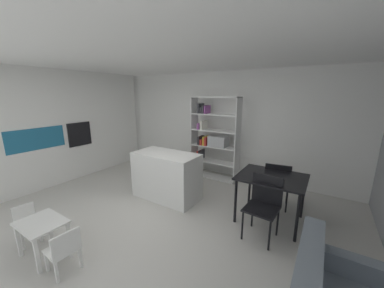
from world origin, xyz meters
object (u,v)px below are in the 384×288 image
at_px(dining_chair_far, 277,181).
at_px(child_chair_right, 64,249).
at_px(child_chair_left, 27,222).
at_px(open_bookshelf, 213,137).
at_px(dining_table, 272,181).
at_px(dining_chair_near, 264,201).
at_px(child_table, 42,228).
at_px(kitchen_island, 166,176).
at_px(built_in_oven, 80,134).

bearing_deg(dining_chair_far, child_chair_right, 50.35).
height_order(child_chair_right, dining_chair_far, dining_chair_far).
bearing_deg(dining_chair_far, child_chair_left, 37.85).
bearing_deg(open_bookshelf, dining_chair_far, -24.03).
xyz_separation_m(open_bookshelf, child_chair_left, (-1.10, -3.64, -0.73)).
bearing_deg(dining_table, open_bookshelf, 144.16).
bearing_deg(open_bookshelf, child_chair_left, -106.81).
relative_size(dining_table, dining_chair_near, 1.13).
relative_size(child_table, child_chair_left, 1.09).
distance_m(open_bookshelf, dining_chair_near, 2.43).
relative_size(child_chair_left, dining_table, 0.53).
distance_m(open_bookshelf, dining_table, 2.11).
bearing_deg(open_bookshelf, kitchen_island, -100.75).
xyz_separation_m(child_chair_left, dining_chair_near, (2.80, 1.97, 0.24)).
bearing_deg(child_chair_left, child_table, -83.14).
relative_size(built_in_oven, dining_chair_far, 0.66).
relative_size(child_chair_left, dining_chair_near, 0.60).
distance_m(child_table, child_chair_right, 0.52).
bearing_deg(dining_table, built_in_oven, -173.45).
relative_size(kitchen_island, dining_chair_far, 1.50).
bearing_deg(child_chair_left, child_chair_right, -83.02).
bearing_deg(child_table, open_bookshelf, 80.69).
height_order(kitchen_island, child_table, kitchen_island).
distance_m(child_chair_left, dining_table, 3.71).
relative_size(open_bookshelf, child_chair_left, 3.68).
relative_size(open_bookshelf, dining_table, 1.94).
bearing_deg(kitchen_island, child_chair_right, -84.67).
bearing_deg(child_chair_right, open_bookshelf, -177.51).
bearing_deg(child_table, child_chair_left, 179.33).
bearing_deg(child_chair_left, built_in_oven, 49.71).
bearing_deg(dining_table, kitchen_island, -172.11).
bearing_deg(built_in_oven, kitchen_island, 5.50).
height_order(child_table, dining_chair_near, dining_chair_near).
bearing_deg(kitchen_island, dining_table, 7.89).
xyz_separation_m(built_in_oven, child_table, (2.22, -1.91, -0.71)).
bearing_deg(open_bookshelf, dining_table, -35.84).
distance_m(child_chair_right, dining_chair_far, 3.41).
bearing_deg(open_bookshelf, child_chair_right, -91.30).
bearing_deg(dining_table, dining_chair_far, 88.49).
xyz_separation_m(dining_chair_near, dining_chair_far, (0.01, 0.91, -0.01)).
distance_m(built_in_oven, child_chair_left, 2.69).
xyz_separation_m(open_bookshelf, child_table, (-0.60, -3.65, -0.63)).
xyz_separation_m(open_bookshelf, dining_table, (1.69, -1.22, -0.33)).
xyz_separation_m(child_chair_right, dining_table, (1.77, 2.43, 0.38)).
height_order(child_table, child_chair_left, child_chair_left).
distance_m(child_chair_right, child_chair_left, 1.02).
height_order(child_chair_right, child_chair_left, child_chair_right).
bearing_deg(dining_chair_near, dining_table, 94.74).
height_order(child_chair_left, dining_chair_near, dining_chair_near).
xyz_separation_m(built_in_oven, dining_chair_near, (4.52, 0.07, -0.56)).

